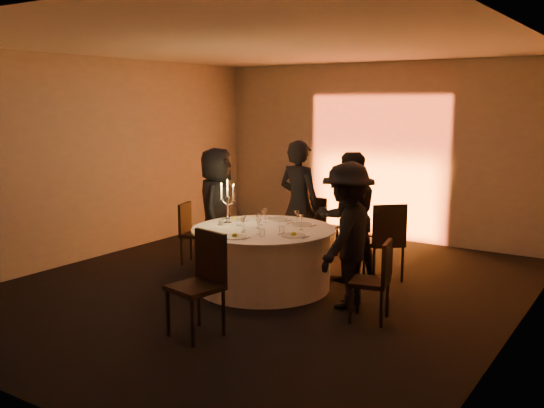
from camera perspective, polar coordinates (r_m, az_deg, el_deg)
The scene contains 35 objects.
floor at distance 7.79m, azimuth -0.81°, elevation -7.84°, with size 7.00×7.00×0.00m, color black.
ceiling at distance 7.46m, azimuth -0.87°, elevation 14.71°, with size 7.00×7.00×0.00m, color white.
wall_back at distance 10.55m, azimuth 9.90°, elevation 4.91°, with size 7.00×7.00×0.00m, color #9E9B93.
wall_front at distance 5.01m, azimuth -23.87°, elevation -0.82°, with size 7.00×7.00×0.00m, color #9E9B93.
wall_left at distance 9.48m, azimuth -16.08°, elevation 4.17°, with size 7.00×7.00×0.00m, color #9E9B93.
wall_right at distance 6.32m, azimuth 22.32°, elevation 1.29°, with size 7.00×7.00×0.00m, color #9E9B93.
uplighter_fixture at distance 10.49m, azimuth 9.02°, elevation -3.10°, with size 0.25×0.12×0.10m, color black.
banquet_table at distance 7.68m, azimuth -0.82°, elevation -5.11°, with size 1.80×1.80×0.77m.
chair_left at distance 8.91m, azimuth -7.57°, elevation -2.41°, with size 0.48×0.48×0.88m.
chair_back_left at distance 9.13m, azimuth 4.39°, elevation -1.82°, with size 0.44×0.44×0.94m.
chair_back_right at distance 8.06m, azimuth 10.68°, elevation -3.08°, with size 0.64×0.64×1.04m.
chair_right at distance 6.59m, azimuth 9.82°, elevation -6.75°, with size 0.46×0.46×0.89m.
chair_front at distance 6.17m, azimuth -6.61°, elevation -6.85°, with size 0.54×0.54×1.05m.
guest_left at distance 8.64m, azimuth -5.25°, elevation -0.34°, with size 0.83×0.54×1.70m, color black.
guest_back_left at distance 8.59m, azimuth 2.58°, elevation 0.00°, with size 0.66×0.43×1.81m, color black.
guest_back_right at distance 7.97m, azimuth 7.22°, elevation -1.21°, with size 0.83×0.64×1.70m, color black.
guest_right at distance 6.94m, azimuth 7.12°, elevation -2.94°, with size 1.08×0.62×1.67m, color black.
plate_left at distance 8.10m, azimuth -3.52°, elevation -1.42°, with size 0.36×0.25×0.08m.
plate_back_left at distance 8.12m, azimuth 0.55°, elevation -1.47°, with size 0.35×0.27×0.01m.
plate_back_right at distance 7.80m, azimuth 2.81°, elevation -1.93°, with size 0.35×0.26×0.01m.
plate_right at distance 7.15m, azimuth 2.04°, elevation -2.91°, with size 0.36×0.29×0.08m.
plate_front at distance 7.09m, azimuth -3.52°, elevation -3.03°, with size 0.36×0.29×0.08m.
coffee_cup at distance 7.82m, azimuth -4.79°, elevation -1.77°, with size 0.11×0.11×0.07m.
candelabra at distance 7.86m, azimuth -4.20°, elevation -0.41°, with size 0.24×0.12×0.58m.
wine_glass_a at distance 7.49m, azimuth 2.78°, elevation -1.41°, with size 0.07×0.07×0.19m.
wine_glass_b at distance 7.57m, azimuth -1.37°, elevation -1.28°, with size 0.07×0.07×0.19m.
wine_glass_c at distance 7.74m, azimuth 2.38°, elevation -1.03°, with size 0.07×0.07×0.19m.
wine_glass_d at distance 7.21m, azimuth -1.29°, elevation -1.82°, with size 0.07×0.07×0.19m.
wine_glass_e at distance 7.33m, azimuth -2.76°, elevation -1.64°, with size 0.07×0.07×0.19m.
wine_glass_f at distance 7.76m, azimuth -1.04°, elevation -1.00°, with size 0.07×0.07×0.19m.
wine_glass_g at distance 7.44m, azimuth -2.68°, elevation -1.48°, with size 0.07×0.07×0.19m.
wine_glass_h at distance 7.91m, azimuth -0.64°, elevation -0.79°, with size 0.07×0.07×0.19m.
tumbler_a at distance 7.29m, azimuth 0.92°, elevation -2.43°, with size 0.07×0.07×0.09m, color silver.
tumbler_b at distance 7.78m, azimuth -3.11°, elevation -1.68°, with size 0.07×0.07×0.09m, color silver.
tumbler_c at distance 7.13m, azimuth -0.92°, elevation -2.72°, with size 0.07×0.07×0.09m, color silver.
Camera 1 is at (4.16, -6.16, 2.33)m, focal length 40.00 mm.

